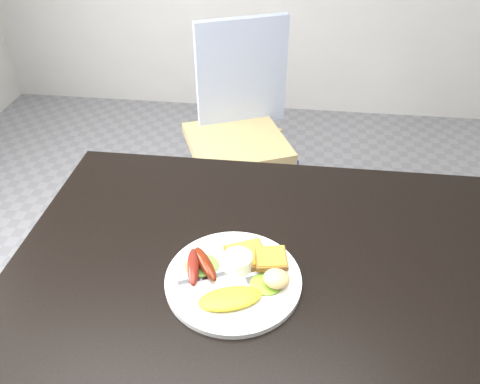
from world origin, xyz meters
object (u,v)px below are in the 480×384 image
(dining_chair, at_px, (237,143))
(person, at_px, (308,159))
(plate, at_px, (233,280))
(dining_table, at_px, (276,268))

(dining_chair, xyz_separation_m, person, (0.29, -0.54, 0.29))
(plate, bearing_deg, dining_chair, 96.83)
(dining_table, relative_size, dining_chair, 2.97)
(dining_table, distance_m, dining_chair, 1.05)
(dining_table, relative_size, person, 0.81)
(person, bearing_deg, dining_table, 66.72)
(dining_table, bearing_deg, person, 81.20)
(dining_table, height_order, plate, plate)
(plate, bearing_deg, dining_table, 37.81)
(dining_table, relative_size, plate, 4.11)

